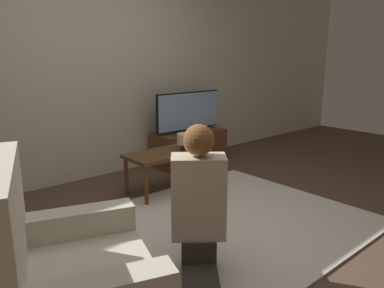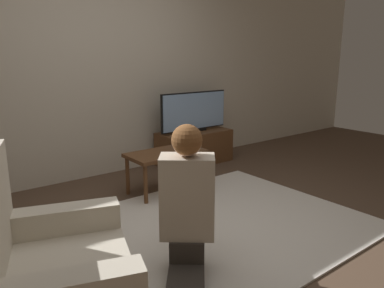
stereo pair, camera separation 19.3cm
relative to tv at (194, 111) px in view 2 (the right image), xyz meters
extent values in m
plane|color=brown|center=(-1.21, -1.61, -0.69)|extent=(10.00, 10.00, 0.00)
cube|color=beige|center=(-1.21, 0.32, 0.61)|extent=(10.00, 0.06, 2.60)
cube|color=silver|center=(-1.21, -1.61, -0.68)|extent=(2.78, 1.93, 0.02)
cube|color=brown|center=(0.00, 0.00, -0.47)|extent=(0.97, 0.46, 0.43)
cube|color=black|center=(0.00, 0.00, -0.24)|extent=(0.34, 0.08, 0.04)
cube|color=black|center=(0.00, 0.00, 0.01)|extent=(1.01, 0.03, 0.49)
cube|color=#8CB2E0|center=(0.00, 0.00, 0.01)|extent=(0.98, 0.04, 0.46)
cube|color=brown|center=(-0.90, -0.67, -0.27)|extent=(0.80, 0.44, 0.04)
cylinder|color=brown|center=(-1.25, -0.85, -0.49)|extent=(0.04, 0.04, 0.40)
cylinder|color=brown|center=(-0.54, -0.85, -0.49)|extent=(0.04, 0.04, 0.40)
cylinder|color=brown|center=(-1.25, -0.49, -0.49)|extent=(0.04, 0.04, 0.40)
cylinder|color=brown|center=(-0.54, -0.49, -0.49)|extent=(0.04, 0.04, 0.40)
cube|color=beige|center=(-2.41, -1.81, -0.39)|extent=(0.72, 0.36, 0.59)
cube|color=#332D28|center=(-1.75, -2.14, -0.62)|extent=(0.47, 0.51, 0.11)
cube|color=#332D28|center=(-1.63, -2.00, -0.49)|extent=(0.32, 0.33, 0.14)
cube|color=#C1B29E|center=(-1.63, -2.00, -0.16)|extent=(0.39, 0.37, 0.53)
sphere|color=#DBAD8E|center=(-1.63, -2.00, 0.20)|extent=(0.19, 0.19, 0.19)
sphere|color=brown|center=(-1.64, -2.01, 0.22)|extent=(0.19, 0.19, 0.19)
cube|color=black|center=(-1.40, -1.71, -0.13)|extent=(0.12, 0.11, 0.04)
cylinder|color=#C1B29E|center=(-1.39, -1.87, -0.13)|extent=(0.24, 0.28, 0.07)
cylinder|color=#C1B29E|center=(-1.55, -1.74, -0.13)|extent=(0.24, 0.28, 0.07)
cylinder|color=#4C3823|center=(-0.66, -0.72, -0.23)|extent=(0.10, 0.10, 0.06)
cylinder|color=beige|center=(-0.66, -0.72, -0.14)|extent=(0.18, 0.18, 0.11)
camera|label=1|loc=(-3.12, -3.64, 0.72)|focal=35.00mm
camera|label=2|loc=(-2.97, -3.76, 0.72)|focal=35.00mm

